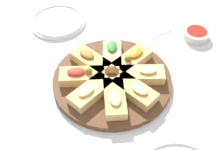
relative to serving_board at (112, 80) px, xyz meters
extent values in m
plane|color=silver|center=(0.00, 0.00, -0.01)|extent=(3.00, 3.00, 0.00)
cylinder|color=#51331E|center=(0.00, 0.00, 0.00)|extent=(0.33, 0.33, 0.02)
cube|color=tan|center=(0.03, 0.08, 0.02)|extent=(0.10, 0.14, 0.03)
ellipsoid|color=red|center=(0.04, 0.09, 0.04)|extent=(0.05, 0.06, 0.01)
sphere|color=olive|center=(0.02, 0.06, 0.04)|extent=(0.02, 0.02, 0.02)
cube|color=#DBB775|center=(-0.03, 0.08, 0.02)|extent=(0.10, 0.14, 0.03)
ellipsoid|color=beige|center=(-0.04, 0.09, 0.04)|extent=(0.05, 0.06, 0.01)
cube|color=tan|center=(-0.08, 0.03, 0.02)|extent=(0.14, 0.09, 0.03)
ellipsoid|color=beige|center=(-0.09, 0.03, 0.04)|extent=(0.06, 0.04, 0.01)
cube|color=tan|center=(-0.08, -0.03, 0.02)|extent=(0.14, 0.10, 0.03)
ellipsoid|color=beige|center=(-0.09, -0.04, 0.04)|extent=(0.06, 0.05, 0.01)
cube|color=#DBB775|center=(-0.03, -0.08, 0.02)|extent=(0.10, 0.14, 0.03)
ellipsoid|color=beige|center=(-0.04, -0.09, 0.04)|extent=(0.05, 0.06, 0.01)
cube|color=tan|center=(0.03, -0.08, 0.02)|extent=(0.09, 0.14, 0.03)
ellipsoid|color=orange|center=(0.03, -0.09, 0.04)|extent=(0.04, 0.06, 0.01)
sphere|color=olive|center=(0.02, -0.06, 0.04)|extent=(0.02, 0.02, 0.02)
cube|color=#E5C689|center=(0.07, -0.03, 0.02)|extent=(0.14, 0.10, 0.03)
ellipsoid|color=#2D7A28|center=(0.09, -0.04, 0.04)|extent=(0.06, 0.05, 0.01)
cube|color=tan|center=(0.08, 0.03, 0.02)|extent=(0.14, 0.10, 0.03)
ellipsoid|color=olive|center=(0.09, 0.04, 0.04)|extent=(0.06, 0.05, 0.01)
cylinder|color=white|center=(0.32, 0.05, 0.00)|extent=(0.19, 0.19, 0.01)
torus|color=white|center=(0.32, 0.05, 0.00)|extent=(0.18, 0.18, 0.01)
cube|color=white|center=(0.17, -0.23, -0.01)|extent=(0.12, 0.11, 0.00)
cylinder|color=silver|center=(0.07, -0.33, 0.00)|extent=(0.08, 0.08, 0.03)
cylinder|color=#B22319|center=(0.07, -0.33, 0.01)|extent=(0.07, 0.07, 0.00)
camera|label=1|loc=(-0.53, 0.25, 0.65)|focal=50.00mm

